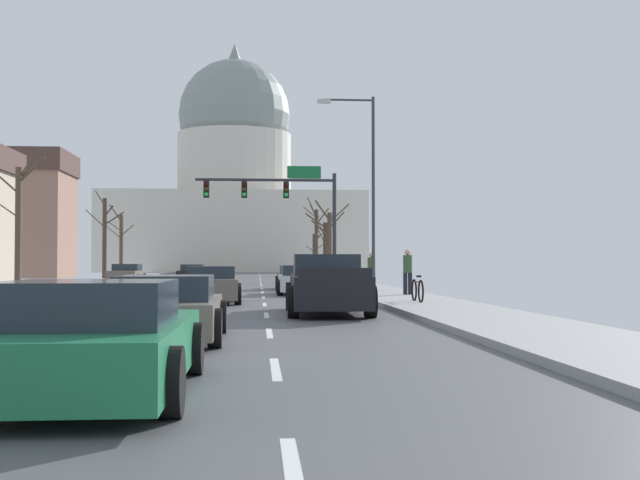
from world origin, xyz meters
name	(u,v)px	position (x,y,z in m)	size (l,w,h in m)	color
ground	(167,300)	(0.00, 0.00, 0.02)	(20.00, 180.00, 0.20)	#505055
signal_gantry	(284,199)	(4.76, 15.64, 4.92)	(7.91, 0.41, 6.64)	#28282D
street_lamp_right	(366,176)	(7.88, 4.56, 5.05)	(2.46, 0.24, 8.31)	#333338
capitol_building	(234,188)	(0.00, 84.04, 11.85)	(35.64, 18.76, 32.33)	beige
sedan_near_00	(295,278)	(5.15, 11.21, 0.57)	(1.96, 4.54, 1.20)	black
sedan_near_01	(302,281)	(5.14, 4.70, 0.58)	(2.13, 4.27, 1.24)	silver
sedan_near_02	(211,286)	(1.73, -2.20, 0.58)	(2.07, 4.30, 1.24)	#6B6056
pickup_truck_near_03	(327,286)	(5.14, -7.93, 0.72)	(2.27, 5.33, 1.58)	black
sedan_near_04	(167,309)	(1.69, -15.07, 0.55)	(2.02, 4.35, 1.15)	#6B6056
sedan_near_05	(94,342)	(1.58, -20.83, 0.55)	(2.06, 4.43, 1.19)	#1E7247
sedan_oncoming_00	(126,274)	(-5.03, 22.50, 0.59)	(2.06, 4.33, 1.25)	#6B6056
sedan_oncoming_01	(193,273)	(-1.59, 31.70, 0.55)	(2.22, 4.27, 1.19)	black
flank_building_01	(14,214)	(-17.75, 41.81, 5.51)	(9.55, 7.64, 10.89)	#8C6656
bare_tree_00	(316,239)	(8.28, 38.83, 3.33)	(2.32, 2.34, 6.72)	#423328
bare_tree_01	(19,219)	(-8.79, 12.34, 3.56)	(2.72, 1.54, 7.08)	#4C3D2D
bare_tree_02	(330,241)	(7.92, 22.27, 2.72)	(2.47, 1.94, 5.25)	#4C3D2D
bare_tree_04	(314,253)	(8.91, 50.15, 2.25)	(1.81, 0.86, 4.20)	#423328
bare_tree_05	(105,236)	(-8.23, 32.26, 3.31)	(2.78, 1.08, 6.60)	#423328
bare_tree_06	(325,249)	(8.08, 27.31, 2.29)	(2.20, 2.02, 4.64)	#423328
bare_tree_07	(121,243)	(-8.50, 41.06, 3.01)	(2.61, 1.76, 6.22)	#4C3D2D
pedestrian_00	(408,269)	(8.96, 0.78, 1.09)	(0.35, 0.34, 1.72)	black
pedestrian_01	(371,269)	(8.19, 5.13, 1.05)	(0.35, 0.34, 1.65)	black
bicycle_parked	(417,290)	(8.28, -4.44, 0.49)	(0.12, 1.77, 0.85)	black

